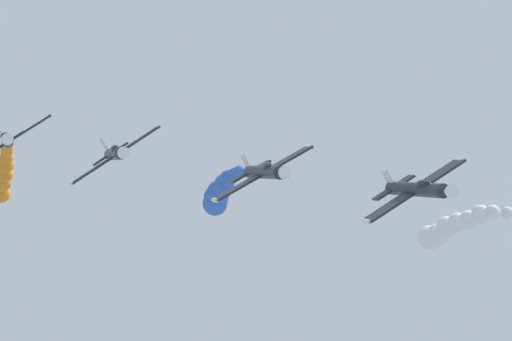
% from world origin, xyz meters
% --- Properties ---
extents(smoke_trail_left_inner, '(3.36, 20.91, 5.49)m').
position_xyz_m(smoke_trail_left_inner, '(-20.76, -5.67, 106.14)').
color(smoke_trail_left_inner, white).
extents(airplane_right_inner, '(8.42, 10.35, 5.17)m').
position_xyz_m(airplane_right_inner, '(-10.43, 8.41, 110.31)').
color(airplane_right_inner, '#23282D').
extents(airplane_left_outer, '(8.58, 10.35, 4.87)m').
position_xyz_m(airplane_left_outer, '(-0.46, 0.87, 111.61)').
color(airplane_left_outer, '#23282D').
extents(smoke_trail_left_outer, '(2.90, 16.47, 5.33)m').
position_xyz_m(smoke_trail_left_outer, '(-0.96, -16.96, 109.40)').
color(smoke_trail_left_outer, blue).
extents(airplane_right_outer, '(8.16, 10.35, 5.59)m').
position_xyz_m(airplane_right_outer, '(10.54, -8.67, 113.20)').
color(airplane_right_outer, '#23282D').
extents(airplane_trailing, '(8.18, 10.35, 5.56)m').
position_xyz_m(airplane_trailing, '(19.83, -15.25, 114.44)').
color(airplane_trailing, '#23282D').
extents(smoke_trail_trailing, '(2.74, 17.79, 7.06)m').
position_xyz_m(smoke_trail_trailing, '(20.37, -34.71, 110.82)').
color(smoke_trail_trailing, orange).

